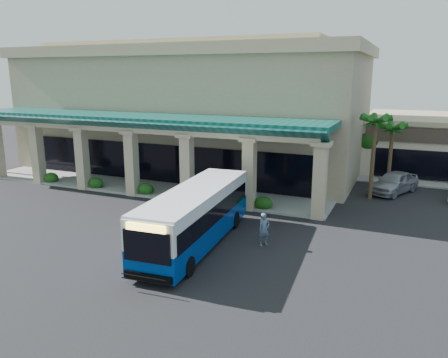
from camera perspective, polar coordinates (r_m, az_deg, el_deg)
The scene contains 9 objects.
ground at distance 24.65m, azimuth -4.26°, elevation -6.94°, with size 110.00×110.00×0.00m, color black.
main_building at distance 41.09m, azimuth -3.99°, elevation 9.41°, with size 30.80×14.80×11.35m, color tan, non-canonical shape.
arcade at distance 33.58m, azimuth -11.13°, elevation 3.41°, with size 30.00×6.20×5.70m, color #0A3C37, non-canonical shape.
palm_0 at distance 31.95m, azimuth 18.92°, elevation 3.24°, with size 2.40×2.40×6.60m, color #164F15, non-canonical shape.
palm_1 at distance 34.91m, azimuth 20.93°, elevation 3.23°, with size 2.40×2.40×5.80m, color #164F15, non-canonical shape.
broadleaf_tree at distance 40.04m, azimuth 18.38°, elevation 3.93°, with size 2.60×2.60×4.81m, color #15430F, non-canonical shape.
transit_bus at distance 22.42m, azimuth -3.69°, elevation -5.02°, with size 2.47×10.61×2.96m, color #00338C, non-canonical shape.
pedestrian at distance 22.59m, azimuth 5.26°, elevation -6.58°, with size 0.63×0.41×1.72m, color slate.
car_silver at distance 34.63m, azimuth 21.31°, elevation -0.41°, with size 1.93×4.79×1.63m, color #999BA6.
Camera 1 is at (10.80, -20.42, 8.60)m, focal length 35.00 mm.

